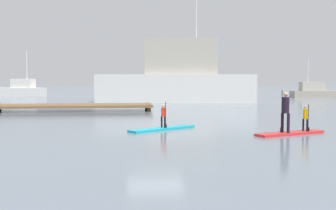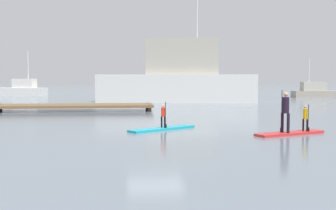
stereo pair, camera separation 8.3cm
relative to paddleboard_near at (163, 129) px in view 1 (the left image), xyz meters
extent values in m
plane|color=slate|center=(-0.40, -0.62, -0.05)|extent=(240.00, 240.00, 0.00)
cube|color=#1E9EB2|center=(-0.06, -0.04, 0.00)|extent=(3.20, 2.52, 0.10)
cube|color=#1E9EB2|center=(1.39, 0.98, 0.00)|extent=(0.46, 0.52, 0.09)
cylinder|color=black|center=(-0.05, 0.10, 0.30)|extent=(0.08, 0.08, 0.51)
cylinder|color=black|center=(0.07, -0.08, 0.30)|extent=(0.08, 0.08, 0.51)
cylinder|color=red|center=(0.01, 0.01, 0.77)|extent=(0.26, 0.26, 0.42)
sphere|color=tan|center=(0.01, 0.01, 1.06)|extent=(0.12, 0.12, 0.12)
cylinder|color=black|center=(0.10, -0.13, 0.65)|extent=(0.03, 0.03, 1.21)
cube|color=black|center=(0.10, -0.13, 0.14)|extent=(0.11, 0.13, 0.18)
cube|color=red|center=(5.17, -2.21, 0.00)|extent=(3.29, 1.86, 0.10)
cube|color=red|center=(6.73, -1.58, 0.00)|extent=(0.40, 0.54, 0.09)
cylinder|color=black|center=(4.87, -2.14, 0.46)|extent=(0.12, 0.12, 0.82)
cylinder|color=black|center=(5.01, -2.47, 0.46)|extent=(0.12, 0.12, 0.82)
cylinder|color=black|center=(4.94, -2.30, 1.20)|extent=(0.39, 0.39, 0.67)
sphere|color=tan|center=(4.94, -2.30, 1.66)|extent=(0.20, 0.20, 0.20)
cylinder|color=black|center=(4.86, -2.10, 0.94)|extent=(0.03, 0.03, 1.78)
cube|color=black|center=(4.86, -2.10, 0.14)|extent=(0.08, 0.14, 0.18)
cylinder|color=black|center=(5.96, -1.77, 0.31)|extent=(0.08, 0.08, 0.52)
cylinder|color=black|center=(6.04, -1.98, 0.31)|extent=(0.08, 0.08, 0.52)
cylinder|color=#F2B20C|center=(6.00, -1.87, 0.79)|extent=(0.25, 0.25, 0.43)
sphere|color=tan|center=(6.00, -1.87, 1.09)|extent=(0.12, 0.12, 0.12)
cylinder|color=black|center=(6.06, -2.03, 0.63)|extent=(0.03, 0.03, 1.16)
cube|color=black|center=(6.06, -2.03, 0.14)|extent=(0.08, 0.14, 0.18)
cube|color=silver|center=(3.38, 22.07, 1.28)|extent=(15.64, 7.35, 2.67)
cube|color=#B2AD9E|center=(3.94, 21.95, 4.32)|extent=(7.28, 4.22, 3.40)
cube|color=#9E9384|center=(21.28, 29.87, 0.34)|extent=(6.25, 1.79, 0.78)
cube|color=#B2AD9E|center=(20.69, 29.84, 1.25)|extent=(2.93, 1.22, 1.04)
cylinder|color=silver|center=(20.11, 29.81, 3.14)|extent=(0.12, 0.12, 2.74)
cube|color=silver|center=(-14.66, 36.35, 0.48)|extent=(6.85, 3.75, 1.05)
cube|color=white|center=(-14.10, 36.17, 1.57)|extent=(3.01, 2.16, 1.13)
cylinder|color=silver|center=(-13.58, 36.01, 3.86)|extent=(0.12, 0.12, 3.45)
cube|color=brown|center=(-5.38, 11.81, 0.31)|extent=(11.39, 2.99, 0.18)
cylinder|color=#473828|center=(0.01, 10.61, 0.18)|extent=(0.28, 0.28, 0.45)
cylinder|color=#473828|center=(0.01, 13.00, 0.18)|extent=(0.28, 0.28, 0.45)
camera|label=1|loc=(-1.90, -19.85, 2.39)|focal=46.58mm
camera|label=2|loc=(-1.82, -19.86, 2.39)|focal=46.58mm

